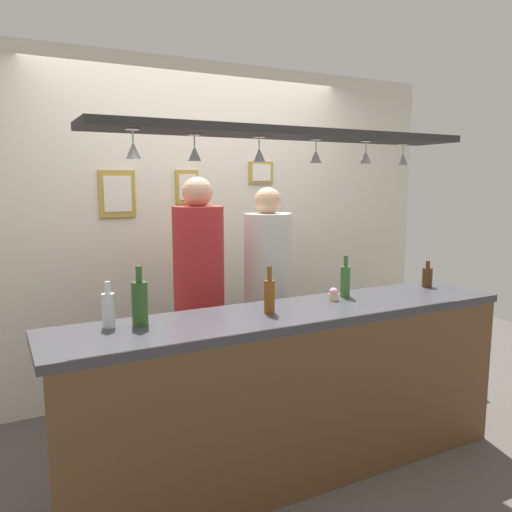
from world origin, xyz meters
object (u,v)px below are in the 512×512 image
at_px(bottle_beer_brown_stubby, 427,277).
at_px(picture_frame_upper_small, 261,173).
at_px(person_middle_white_patterned_shirt, 267,279).
at_px(picture_frame_crest, 187,187).
at_px(picture_frame_caricature, 117,194).
at_px(bottle_soda_clear, 108,309).
at_px(person_left_red_shirt, 199,279).
at_px(cupcake, 333,295).
at_px(bottle_champagne_green, 140,302).
at_px(bottle_beer_green_import, 345,280).
at_px(bottle_beer_amber_tall, 269,295).

height_order(bottle_beer_brown_stubby, picture_frame_upper_small, picture_frame_upper_small).
distance_m(person_middle_white_patterned_shirt, picture_frame_crest, 0.97).
bearing_deg(picture_frame_caricature, bottle_soda_clear, -105.14).
bearing_deg(bottle_beer_brown_stubby, person_left_red_shirt, 154.31).
height_order(cupcake, picture_frame_upper_small, picture_frame_upper_small).
xyz_separation_m(bottle_champagne_green, bottle_soda_clear, (-0.15, 0.03, -0.03)).
distance_m(bottle_champagne_green, bottle_soda_clear, 0.15).
bearing_deg(person_left_red_shirt, bottle_beer_brown_stubby, -25.69).
relative_size(bottle_champagne_green, bottle_beer_green_import, 1.15).
xyz_separation_m(bottle_soda_clear, picture_frame_crest, (0.88, 1.27, 0.58)).
bearing_deg(bottle_soda_clear, picture_frame_caricature, 74.86).
height_order(bottle_champagne_green, picture_frame_upper_small, picture_frame_upper_small).
height_order(bottle_beer_amber_tall, picture_frame_caricature, picture_frame_caricature).
distance_m(person_middle_white_patterned_shirt, bottle_beer_amber_tall, 0.88).
bearing_deg(picture_frame_upper_small, bottle_beer_brown_stubby, -65.39).
bearing_deg(bottle_beer_green_import, picture_frame_crest, 113.94).
height_order(person_left_red_shirt, picture_frame_crest, picture_frame_crest).
bearing_deg(bottle_beer_green_import, bottle_beer_brown_stubby, -1.81).
height_order(cupcake, picture_frame_crest, picture_frame_crest).
height_order(person_left_red_shirt, bottle_champagne_green, person_left_red_shirt).
distance_m(bottle_beer_green_import, picture_frame_crest, 1.50).
bearing_deg(person_left_red_shirt, picture_frame_crest, 76.01).
height_order(picture_frame_caricature, picture_frame_crest, picture_frame_crest).
relative_size(person_middle_white_patterned_shirt, bottle_soda_clear, 7.12).
distance_m(bottle_champagne_green, picture_frame_upper_small, 2.01).
bearing_deg(cupcake, bottle_beer_green_import, 21.78).
distance_m(bottle_soda_clear, cupcake, 1.32).
bearing_deg(bottle_champagne_green, bottle_beer_green_import, 1.42).
bearing_deg(picture_frame_upper_small, bottle_champagne_green, -136.68).
bearing_deg(bottle_beer_green_import, cupcake, -158.22).
height_order(bottle_soda_clear, picture_frame_crest, picture_frame_crest).
bearing_deg(picture_frame_caricature, person_middle_white_patterned_shirt, -34.40).
distance_m(bottle_beer_green_import, picture_frame_upper_small, 1.45).
height_order(bottle_beer_amber_tall, bottle_beer_green_import, same).
xyz_separation_m(person_middle_white_patterned_shirt, bottle_beer_brown_stubby, (0.87, -0.67, 0.05)).
distance_m(bottle_champagne_green, bottle_beer_brown_stubby, 1.98).
relative_size(bottle_beer_green_import, picture_frame_upper_small, 1.18).
bearing_deg(bottle_beer_amber_tall, person_left_red_shirt, 98.14).
distance_m(person_middle_white_patterned_shirt, bottle_beer_green_import, 0.68).
relative_size(bottle_beer_amber_tall, bottle_soda_clear, 1.13).
xyz_separation_m(person_left_red_shirt, bottle_soda_clear, (-0.73, -0.65, 0.03)).
bearing_deg(picture_frame_crest, cupcake, -71.60).
distance_m(picture_frame_caricature, picture_frame_crest, 0.54).
height_order(person_middle_white_patterned_shirt, cupcake, person_middle_white_patterned_shirt).
bearing_deg(bottle_beer_green_import, picture_frame_upper_small, 86.16).
xyz_separation_m(bottle_beer_amber_tall, picture_frame_upper_small, (0.69, 1.40, 0.68)).
distance_m(cupcake, picture_frame_caricature, 1.74).
bearing_deg(bottle_beer_green_import, bottle_champagne_green, -178.58).
bearing_deg(person_middle_white_patterned_shirt, bottle_beer_amber_tall, -118.19).
height_order(person_left_red_shirt, bottle_beer_brown_stubby, person_left_red_shirt).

